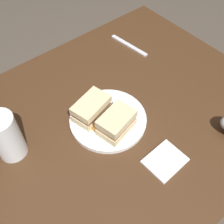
% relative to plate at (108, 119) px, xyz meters
% --- Properties ---
extents(ground_plane, '(6.00, 6.00, 0.00)m').
position_rel_plate_xyz_m(ground_plane, '(0.03, -0.00, -0.72)').
color(ground_plane, '#4C4238').
extents(dining_table, '(1.04, 0.83, 0.71)m').
position_rel_plate_xyz_m(dining_table, '(0.03, -0.00, -0.36)').
color(dining_table, '#422816').
rests_on(dining_table, ground).
extents(plate, '(0.24, 0.24, 0.01)m').
position_rel_plate_xyz_m(plate, '(0.00, 0.00, 0.00)').
color(plate, white).
rests_on(plate, dining_table).
extents(sandwich_half_left, '(0.13, 0.10, 0.06)m').
position_rel_plate_xyz_m(sandwich_half_left, '(-0.03, 0.04, 0.04)').
color(sandwich_half_left, beige).
rests_on(sandwich_half_left, plate).
extents(sandwich_half_right, '(0.12, 0.10, 0.06)m').
position_rel_plate_xyz_m(sandwich_half_right, '(-0.01, -0.05, 0.04)').
color(sandwich_half_right, beige).
rests_on(sandwich_half_right, plate).
extents(potato_wedge_front, '(0.02, 0.05, 0.02)m').
position_rel_plate_xyz_m(potato_wedge_front, '(-0.04, -0.02, 0.02)').
color(potato_wedge_front, '#B77F33').
rests_on(potato_wedge_front, plate).
extents(potato_wedge_middle, '(0.03, 0.04, 0.02)m').
position_rel_plate_xyz_m(potato_wedge_middle, '(-0.05, -0.02, 0.02)').
color(potato_wedge_middle, '#B77F33').
rests_on(potato_wedge_middle, plate).
extents(potato_wedge_back, '(0.04, 0.04, 0.02)m').
position_rel_plate_xyz_m(potato_wedge_back, '(-0.04, 0.02, 0.02)').
color(potato_wedge_back, '#AD702D').
rests_on(potato_wedge_back, plate).
extents(potato_wedge_left_edge, '(0.05, 0.04, 0.02)m').
position_rel_plate_xyz_m(potato_wedge_left_edge, '(-0.03, 0.01, 0.02)').
color(potato_wedge_left_edge, gold).
rests_on(potato_wedge_left_edge, plate).
extents(potato_wedge_right_edge, '(0.04, 0.04, 0.02)m').
position_rel_plate_xyz_m(potato_wedge_right_edge, '(-0.03, -0.00, 0.02)').
color(potato_wedge_right_edge, '#AD702D').
rests_on(potato_wedge_right_edge, plate).
extents(pint_glass, '(0.08, 0.08, 0.15)m').
position_rel_plate_xyz_m(pint_glass, '(-0.28, 0.09, 0.06)').
color(pint_glass, white).
rests_on(pint_glass, dining_table).
extents(napkin, '(0.11, 0.09, 0.01)m').
position_rel_plate_xyz_m(napkin, '(0.03, -0.22, -0.00)').
color(napkin, white).
rests_on(napkin, dining_table).
extents(fork, '(0.04, 0.18, 0.01)m').
position_rel_plate_xyz_m(fork, '(0.30, 0.23, -0.00)').
color(fork, silver).
rests_on(fork, dining_table).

